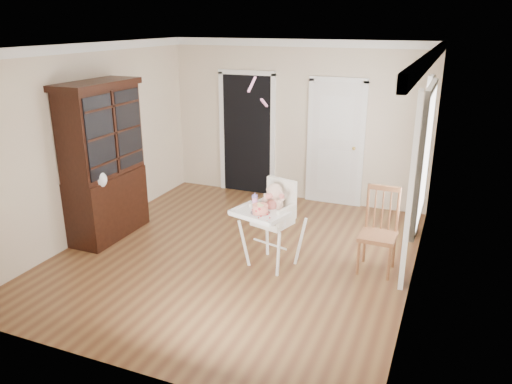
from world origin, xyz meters
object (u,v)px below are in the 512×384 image
at_px(high_chair, 272,214).
at_px(dining_chair, 379,233).
at_px(cake, 260,209).
at_px(china_cabinet, 104,162).
at_px(sippy_cup, 255,200).

bearing_deg(high_chair, dining_chair, 32.39).
height_order(cake, dining_chair, dining_chair).
bearing_deg(china_cabinet, dining_chair, 5.67).
bearing_deg(high_chair, sippy_cup, -155.11).
distance_m(high_chair, cake, 0.29).
bearing_deg(cake, china_cabinet, 174.23).
distance_m(high_chair, sippy_cup, 0.28).
bearing_deg(china_cabinet, sippy_cup, -1.02).
bearing_deg(sippy_cup, china_cabinet, 178.98).
distance_m(cake, china_cabinet, 2.49).
height_order(sippy_cup, china_cabinet, china_cabinet).
relative_size(high_chair, dining_chair, 1.07).
height_order(high_chair, china_cabinet, china_cabinet).
bearing_deg(cake, high_chair, 74.78).
relative_size(high_chair, cake, 4.74).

